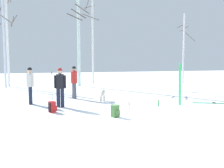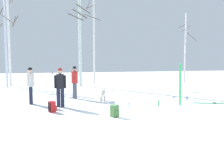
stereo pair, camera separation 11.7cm
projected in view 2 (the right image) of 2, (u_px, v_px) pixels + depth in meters
The scene contains 17 objects.
ground_plane at pixel (133, 117), 9.27m from camera, with size 60.00×60.00×0.00m, color white.
person_0 at pixel (30, 83), 11.81m from camera, with size 0.34×0.52×1.72m.
person_1 at pixel (60, 85), 11.08m from camera, with size 0.51×0.34×1.72m.
person_2 at pixel (75, 80), 13.45m from camera, with size 0.34×0.51×1.72m.
dog at pixel (103, 93), 12.67m from camera, with size 0.39×0.87×0.57m.
ski_pair_planted_0 at pixel (180, 85), 11.49m from camera, with size 0.06×0.19×1.90m.
ski_pair_lying_0 at pixel (213, 103), 12.04m from camera, with size 1.79×0.84×0.05m.
ski_poles_0 at pixel (53, 85), 13.27m from camera, with size 0.07×0.24×1.43m.
backpack_0 at pixel (52, 107), 10.06m from camera, with size 0.34×0.32×0.44m.
backpack_1 at pixel (115, 111), 9.24m from camera, with size 0.33×0.34×0.44m.
water_bottle_0 at pixel (159, 103), 11.31m from camera, with size 0.06×0.06×0.27m.
water_bottle_1 at pixel (129, 106), 10.81m from camera, with size 0.07×0.07×0.26m.
birch_tree_1 at pixel (5, 33), 18.40m from camera, with size 1.35×1.29×7.53m.
birch_tree_2 at pixel (9, 42), 19.25m from camera, with size 1.41×1.27×6.42m.
birch_tree_3 at pixel (80, 35), 19.33m from camera, with size 1.82×1.83×7.55m.
birch_tree_4 at pixel (94, 37), 21.54m from camera, with size 1.33×1.62×7.63m.
birch_tree_5 at pixel (185, 47), 22.14m from camera, with size 1.37×1.42×5.98m.
Camera 2 is at (-2.91, -8.66, 2.12)m, focal length 40.93 mm.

